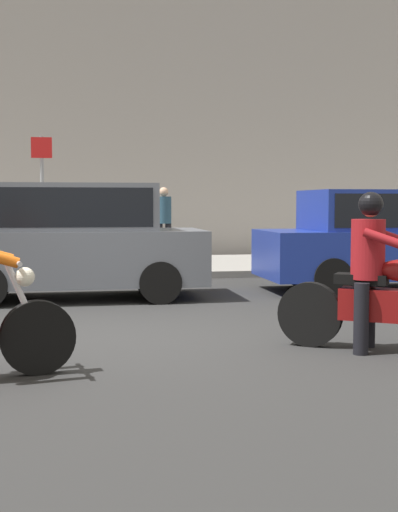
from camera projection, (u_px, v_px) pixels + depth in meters
name	position (u px, v px, depth m)	size (l,w,h in m)	color
ground_plane	(100.00, 337.00, 7.94)	(80.00, 80.00, 0.00)	#2A2A2A
sidewalk_slab	(85.00, 267.00, 15.78)	(40.00, 4.40, 0.14)	gray
building_facade	(80.00, 59.00, 18.72)	(40.00, 1.40, 10.65)	gray
motorcycle_with_rider_crimson	(378.00, 287.00, 7.11)	(1.81, 1.25, 1.62)	black
parked_hatchback_slate_gray	(74.00, 239.00, 11.00)	(4.05, 1.76, 1.80)	slate
parked_sedan_cobalt_blue	(389.00, 239.00, 12.15)	(4.60, 1.82, 1.72)	navy
street_sign_post	(42.00, 188.00, 15.13)	(0.44, 0.08, 2.79)	gray
pedestrian_bystander	(164.00, 219.00, 15.97)	(0.34, 0.34, 1.72)	black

